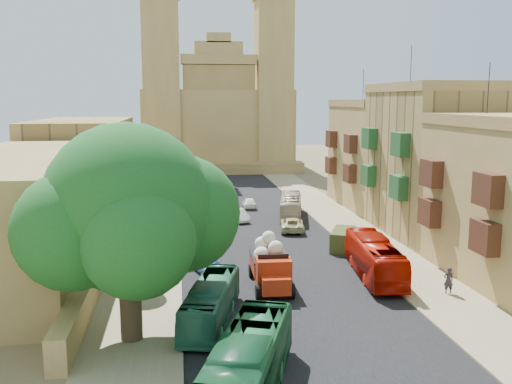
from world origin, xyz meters
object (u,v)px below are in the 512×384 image
object	(u,v)px
olive_pickup	(343,240)
car_white_a	(239,215)
bus_cream_east	(291,206)
pedestrian_c	(399,272)
ficus_tree	(129,213)
street_tree_b	(143,207)
street_tree_d	(155,175)
red_truck	(270,264)
car_dkblue	(203,205)
car_white_b	(249,203)
street_tree_c	(150,189)
bus_green_south	(246,369)
bus_green_north	(211,302)
pedestrian_a	(448,280)
bus_red_east	(374,258)
car_cream	(292,224)
church	(217,115)
street_tree_a	(132,245)
car_blue_a	(208,264)
car_blue_b	(203,184)

from	to	relation	value
olive_pickup	car_white_a	size ratio (longest dim) A/B	1.16
bus_cream_east	pedestrian_c	world-z (taller)	bus_cream_east
ficus_tree	bus_cream_east	xyz separation A→B (m)	(14.06, 29.07, -5.41)
street_tree_b	car_white_a	world-z (taller)	street_tree_b
car_white_a	ficus_tree	bearing A→B (deg)	-120.50
street_tree_d	red_truck	bearing A→B (deg)	-76.31
olive_pickup	car_dkblue	size ratio (longest dim) A/B	1.09
car_white_a	car_white_b	bearing A→B (deg)	60.72
street_tree_c	bus_green_south	world-z (taller)	street_tree_c
bus_green_north	pedestrian_a	distance (m)	15.59
ficus_tree	street_tree_d	size ratio (longest dim) A/B	2.61
street_tree_b	bus_red_east	xyz separation A→B (m)	(16.50, -11.60, -1.92)
street_tree_c	bus_green_south	xyz separation A→B (m)	(5.68, -38.96, -1.52)
car_cream	pedestrian_c	xyz separation A→B (m)	(3.90, -16.79, 0.30)
car_dkblue	car_white_b	size ratio (longest dim) A/B	1.14
church	olive_pickup	bearing A→B (deg)	-83.67
street_tree_d	pedestrian_a	world-z (taller)	street_tree_d
car_cream	ficus_tree	bearing A→B (deg)	69.94
street_tree_b	bus_cream_east	world-z (taller)	street_tree_b
street_tree_a	bus_green_north	world-z (taller)	street_tree_a
pedestrian_c	car_white_b	bearing A→B (deg)	-170.95
street_tree_b	bus_green_north	bearing A→B (deg)	-75.63
car_white_a	pedestrian_c	distance (m)	23.43
bus_red_east	car_dkblue	bearing A→B (deg)	-61.98
church	car_blue_a	xyz separation A→B (m)	(-5.00, -63.77, -8.80)
church	street_tree_d	bearing A→B (deg)	-108.09
bus_red_east	pedestrian_c	xyz separation A→B (m)	(1.00, -2.08, -0.42)
street_tree_b	bus_green_north	world-z (taller)	street_tree_b
car_dkblue	pedestrian_c	size ratio (longest dim) A/B	2.11
red_truck	car_blue_b	bearing A→B (deg)	93.29
ficus_tree	red_truck	xyz separation A→B (m)	(8.36, 7.21, -5.06)
olive_pickup	pedestrian_a	world-z (taller)	pedestrian_a
street_tree_b	bus_red_east	size ratio (longest dim) A/B	0.50
ficus_tree	bus_green_north	size ratio (longest dim) A/B	1.31
street_tree_b	bus_cream_east	size ratio (longest dim) A/B	0.56
church	bus_green_north	distance (m)	73.70
olive_pickup	car_dkblue	world-z (taller)	olive_pickup
pedestrian_c	church	bearing A→B (deg)	-177.35
bus_cream_east	car_white_a	size ratio (longest dim) A/B	2.36
church	street_tree_a	bearing A→B (deg)	-98.54
car_white_a	car_dkblue	size ratio (longest dim) A/B	0.94
red_truck	street_tree_c	bearing A→B (deg)	109.88
bus_cream_east	pedestrian_c	size ratio (longest dim) A/B	4.67
olive_pickup	bus_green_north	bearing A→B (deg)	-129.25
car_dkblue	pedestrian_c	xyz separation A→B (m)	(11.77, -28.35, 0.37)
bus_green_south	car_blue_b	distance (m)	57.87
bus_cream_east	car_blue_a	size ratio (longest dim) A/B	2.11
ficus_tree	bus_cream_east	bearing A→B (deg)	64.19
church	red_truck	xyz separation A→B (m)	(-1.04, -67.40, -7.94)
street_tree_a	bus_cream_east	bearing A→B (deg)	55.18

